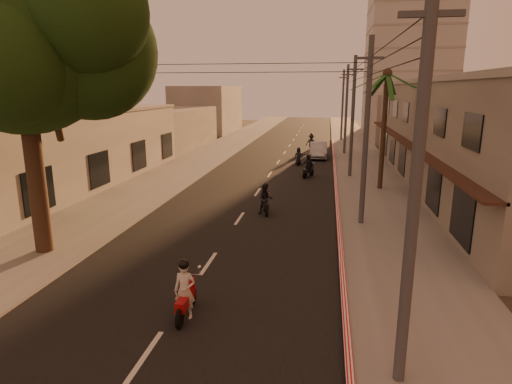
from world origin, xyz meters
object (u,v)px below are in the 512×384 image
at_px(scooter_mid_a, 266,200).
at_px(scooter_far_a, 298,157).
at_px(palm_tree, 387,80).
at_px(scooter_mid_b, 308,167).
at_px(scooter_far_b, 311,143).
at_px(parked_car, 318,150).
at_px(broadleaf_tree, 31,38).
at_px(scooter_red, 185,292).

relative_size(scooter_mid_a, scooter_far_a, 1.07).
height_order(palm_tree, scooter_mid_b, palm_tree).
distance_m(palm_tree, scooter_mid_b, 8.71).
distance_m(scooter_far_b, parked_car, 4.89).
bearing_deg(scooter_mid_a, scooter_far_b, 72.86).
bearing_deg(palm_tree, scooter_far_a, 124.67).
relative_size(scooter_far_a, parked_car, 0.35).
xyz_separation_m(broadleaf_tree, palm_tree, (14.61, 13.86, -1.33)).
xyz_separation_m(palm_tree, scooter_mid_b, (-4.97, 3.34, -6.32)).
distance_m(scooter_red, parked_car, 31.26).
distance_m(scooter_far_a, parked_car, 4.66).
height_order(scooter_mid_a, scooter_far_a, scooter_mid_a).
relative_size(scooter_mid_a, scooter_far_b, 0.88).
bearing_deg(palm_tree, scooter_mid_b, 146.10).
xyz_separation_m(scooter_red, scooter_mid_b, (2.62, 21.31, 0.02)).
bearing_deg(scooter_red, scooter_far_a, 84.95).
bearing_deg(scooter_mid_b, parked_car, 109.52).
relative_size(scooter_red, scooter_far_a, 1.16).
xyz_separation_m(broadleaf_tree, scooter_far_a, (8.55, 22.62, -7.76)).
height_order(scooter_mid_a, parked_car, scooter_mid_a).
height_order(palm_tree, parked_car, palm_tree).
bearing_deg(parked_car, palm_tree, -72.83).
relative_size(scooter_mid_a, scooter_mid_b, 0.96).
distance_m(palm_tree, scooter_far_a, 12.45).
bearing_deg(palm_tree, scooter_far_b, 106.44).
height_order(scooter_red, parked_car, scooter_red).
bearing_deg(broadleaf_tree, scooter_red, -30.38).
height_order(scooter_far_a, parked_car, scooter_far_a).
xyz_separation_m(broadleaf_tree, parked_car, (10.20, 26.98, -7.71)).
height_order(scooter_red, scooter_mid_a, scooter_red).
xyz_separation_m(palm_tree, scooter_far_a, (-6.06, 8.76, -6.44)).
relative_size(scooter_mid_b, scooter_far_b, 0.92).
relative_size(scooter_mid_b, parked_car, 0.39).
distance_m(broadleaf_tree, scooter_mid_b, 21.15).
height_order(scooter_mid_a, scooter_mid_b, scooter_mid_b).
xyz_separation_m(scooter_mid_b, scooter_far_b, (-0.32, 14.59, 0.06)).
relative_size(broadleaf_tree, parked_car, 2.59).
height_order(palm_tree, scooter_red, palm_tree).
bearing_deg(scooter_far_b, scooter_mid_a, -102.03).
bearing_deg(scooter_mid_b, scooter_red, -74.24).
relative_size(broadleaf_tree, scooter_red, 6.41).
bearing_deg(scooter_mid_a, scooter_far_a, 73.65).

